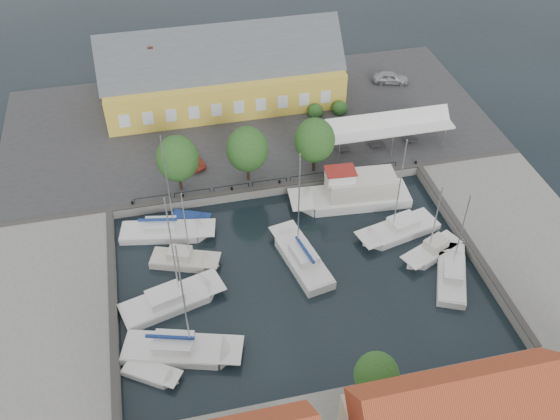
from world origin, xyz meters
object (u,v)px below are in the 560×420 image
tent_canopy (388,126)px  car_silver (391,78)px  east_boat_b (433,252)px  west_boat_b (184,261)px  trawler (354,194)px  west_boat_d (179,351)px  west_boat_a (165,233)px  west_boat_c (170,302)px  center_sailboat (302,260)px  launch_nw (190,219)px  warehouse (217,75)px  east_boat_a (399,231)px  car_red (190,158)px  east_boat_c (451,277)px  launch_sw (151,374)px

tent_canopy → car_silver: size_ratio=3.15×
east_boat_b → west_boat_b: size_ratio=1.00×
trawler → west_boat_d: bearing=-142.7°
west_boat_a → west_boat_c: bearing=-92.3°
trawler → west_boat_a: west_boat_a is taller
car_silver → west_boat_d: (-30.77, -35.02, -1.49)m
center_sailboat → east_boat_b: center_sailboat is taller
tent_canopy → center_sailboat: 19.91m
car_silver → launch_nw: bearing=143.1°
tent_canopy → east_boat_b: bearing=-94.0°
warehouse → east_boat_b: bearing=-62.7°
center_sailboat → east_boat_a: center_sailboat is taller
car_silver → car_red: 29.36m
car_silver → west_boat_a: 37.17m
launch_nw → east_boat_b: bearing=-24.5°
east_boat_b → launch_nw: bearing=155.5°
car_red → east_boat_c: bearing=-69.9°
launch_nw → west_boat_d: bearing=-99.7°
center_sailboat → west_boat_b: bearing=167.5°
car_silver → trawler: bearing=169.1°
west_boat_c → launch_sw: bearing=-107.1°
trawler → east_boat_a: bearing=-62.4°
car_red → east_boat_c: size_ratio=0.44×
west_boat_b → west_boat_d: west_boat_d is taller
east_boat_c → west_boat_c: 24.91m
car_red → trawler: 17.94m
east_boat_b → west_boat_d: 24.87m
car_red → center_sailboat: (8.26, -16.03, -1.34)m
launch_nw → west_boat_b: bearing=-102.3°
car_red → launch_nw: 8.11m
west_boat_d → east_boat_a: bearing=22.7°
center_sailboat → east_boat_a: bearing=10.0°
west_boat_a → east_boat_a: bearing=-12.2°
west_boat_a → west_boat_d: (-0.10, -14.06, -0.00)m
warehouse → west_boat_c: (-8.96, -30.55, -4.17)m
east_boat_b → west_boat_b: bearing=170.1°
trawler → west_boat_d: west_boat_d is taller
trawler → east_boat_b: size_ratio=1.40×
east_boat_c → tent_canopy: bearing=87.7°
west_boat_c → launch_sw: west_boat_c is taller
warehouse → west_boat_b: (-7.30, -25.96, -4.17)m
east_boat_b → west_boat_d: size_ratio=0.71×
tent_canopy → west_boat_a: bearing=-162.6°
west_boat_d → launch_nw: (2.68, 15.67, -0.18)m
tent_canopy → west_boat_a: 26.63m
warehouse → west_boat_d: bearing=-103.7°
tent_canopy → launch_nw: size_ratio=3.36×
center_sailboat → launch_nw: 12.39m
warehouse → trawler: 23.85m
warehouse → west_boat_c: bearing=-106.3°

